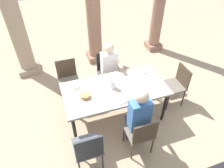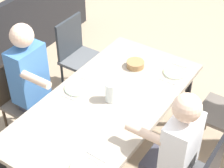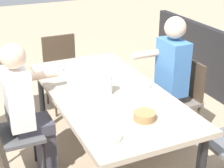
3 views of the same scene
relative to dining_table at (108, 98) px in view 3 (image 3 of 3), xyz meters
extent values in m
plane|color=tan|center=(0.00, 0.00, -0.71)|extent=(16.00, 16.00, 0.00)
cube|color=tan|center=(0.00, 0.00, 0.04)|extent=(1.93, 0.96, 0.04)
cylinder|color=black|center=(0.88, 0.40, -0.34)|extent=(0.06, 0.06, 0.73)
cylinder|color=black|center=(0.88, -0.40, -0.34)|extent=(0.06, 0.06, 0.73)
cylinder|color=#2D3338|center=(-0.56, -0.63, -0.49)|extent=(0.03, 0.03, 0.44)
cube|color=#4F4F50|center=(0.14, 0.82, -0.24)|extent=(0.44, 0.44, 0.04)
cylinder|color=black|center=(-0.05, 0.63, -0.49)|extent=(0.03, 0.03, 0.45)
cylinder|color=black|center=(0.33, 0.63, -0.49)|extent=(0.03, 0.03, 0.45)
cube|color=#6A6158|center=(0.14, -0.82, -0.26)|extent=(0.44, 0.44, 0.04)
cube|color=#473828|center=(0.14, -1.02, -0.05)|extent=(0.42, 0.03, 0.42)
cylinder|color=#473828|center=(0.33, -0.63, -0.49)|extent=(0.03, 0.03, 0.43)
cylinder|color=#473828|center=(-0.05, -0.63, -0.49)|extent=(0.03, 0.03, 0.43)
cylinder|color=#473828|center=(0.33, -1.01, -0.49)|extent=(0.03, 0.03, 0.43)
cylinder|color=#473828|center=(-0.05, -1.01, -0.49)|extent=(0.03, 0.03, 0.43)
cube|color=#6A6158|center=(1.30, 0.00, -0.25)|extent=(0.44, 0.44, 0.04)
cube|color=#473828|center=(1.50, 0.00, -0.03)|extent=(0.03, 0.42, 0.43)
cylinder|color=#473828|center=(1.11, 0.19, -0.49)|extent=(0.03, 0.03, 0.44)
cylinder|color=#473828|center=(1.11, -0.19, -0.49)|extent=(0.03, 0.03, 0.44)
cylinder|color=#473828|center=(1.49, 0.19, -0.49)|extent=(0.03, 0.03, 0.44)
cylinder|color=#473828|center=(1.49, -0.19, -0.49)|extent=(0.03, 0.03, 0.44)
cube|color=#3F3F4C|center=(0.14, -0.57, -0.48)|extent=(0.24, 0.14, 0.46)
cube|color=#3F3F4C|center=(0.14, -0.66, -0.20)|extent=(0.28, 0.32, 0.10)
cube|color=#3F72B2|center=(0.14, -0.77, 0.13)|extent=(0.34, 0.20, 0.55)
sphere|color=beige|center=(0.14, -0.77, 0.53)|extent=(0.21, 0.21, 0.21)
cylinder|color=beige|center=(0.28, -0.53, 0.25)|extent=(0.07, 0.30, 0.07)
cube|color=#3F3F4C|center=(0.14, 0.57, -0.48)|extent=(0.24, 0.14, 0.46)
cube|color=#3F3F4C|center=(0.14, 0.66, -0.20)|extent=(0.28, 0.32, 0.10)
cube|color=white|center=(0.14, 0.77, 0.10)|extent=(0.34, 0.20, 0.50)
sphere|color=beige|center=(0.14, 0.77, 0.47)|extent=(0.21, 0.21, 0.21)
cylinder|color=beige|center=(0.28, 0.53, 0.21)|extent=(0.07, 0.30, 0.07)
cylinder|color=white|center=(-0.69, 0.31, 0.07)|extent=(0.21, 0.21, 0.01)
torus|color=#A4C786|center=(-0.69, 0.31, 0.08)|extent=(0.22, 0.22, 0.01)
cube|color=silver|center=(-0.84, 0.31, 0.07)|extent=(0.03, 0.17, 0.01)
cube|color=silver|center=(-0.54, 0.31, 0.07)|extent=(0.02, 0.17, 0.01)
cylinder|color=white|center=(0.00, -0.31, 0.07)|extent=(0.25, 0.25, 0.01)
torus|color=#A9CD91|center=(0.00, -0.31, 0.08)|extent=(0.25, 0.25, 0.01)
cube|color=silver|center=(-0.15, -0.31, 0.07)|extent=(0.02, 0.17, 0.01)
cube|color=silver|center=(0.15, -0.31, 0.07)|extent=(0.03, 0.17, 0.01)
cylinder|color=white|center=(0.71, 0.29, 0.07)|extent=(0.21, 0.21, 0.01)
torus|color=#A9CD91|center=(0.71, 0.29, 0.08)|extent=(0.21, 0.21, 0.01)
cube|color=silver|center=(0.56, 0.29, 0.07)|extent=(0.02, 0.17, 0.01)
cube|color=silver|center=(0.86, 0.29, 0.07)|extent=(0.03, 0.17, 0.01)
cylinder|color=white|center=(-0.03, 0.03, 0.16)|extent=(0.10, 0.10, 0.18)
cylinder|color=#EFEAC6|center=(-0.03, 0.03, 0.13)|extent=(0.09, 0.09, 0.12)
cylinder|color=#9E7547|center=(-0.57, -0.05, 0.10)|extent=(0.17, 0.17, 0.06)
camera|label=1|loc=(-0.97, -2.67, 2.63)|focal=33.05mm
camera|label=2|loc=(2.00, 1.39, 2.17)|focal=59.99mm
camera|label=3|loc=(-2.63, 1.16, 1.43)|focal=57.15mm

